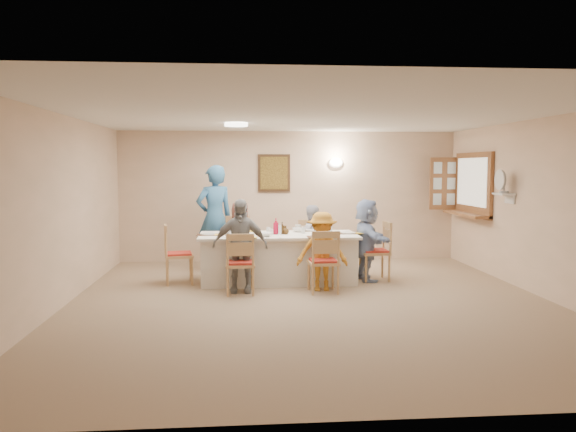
{
  "coord_description": "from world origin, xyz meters",
  "views": [
    {
      "loc": [
        -0.92,
        -7.32,
        1.82
      ],
      "look_at": [
        -0.2,
        1.4,
        1.05
      ],
      "focal_mm": 35.0,
      "sensor_mm": 36.0,
      "label": 1
    }
  ],
  "objects": [
    {
      "name": "wall_sconce",
      "position": [
        0.9,
        3.44,
        1.9
      ],
      "size": [
        0.26,
        0.09,
        0.18
      ],
      "primitive_type": "ellipsoid",
      "color": "white",
      "rests_on": "room_walls"
    },
    {
      "name": "fan_shelf",
      "position": [
        3.13,
        1.05,
        1.4
      ],
      "size": [
        0.22,
        0.36,
        0.03
      ],
      "primitive_type": "cube",
      "color": "white",
      "rests_on": "room_walls"
    },
    {
      "name": "placemat_br",
      "position": [
        0.25,
        1.86,
        0.76
      ],
      "size": [
        0.32,
        0.24,
        0.01
      ],
      "primitive_type": "cube",
      "color": "#472B19",
      "rests_on": "dining_table"
    },
    {
      "name": "shutter_door",
      "position": [
        2.95,
        3.16,
        1.5
      ],
      "size": [
        0.55,
        0.04,
        1.0
      ],
      "primitive_type": "cube",
      "color": "#915C35",
      "rests_on": "room_walls"
    },
    {
      "name": "caregiver",
      "position": [
        -1.4,
        2.59,
        0.92
      ],
      "size": [
        1.01,
        0.96,
        1.85
      ],
      "primitive_type": "imported",
      "rotation": [
        0.0,
        0.0,
        3.58
      ],
      "color": "#336796",
      "rests_on": "ground"
    },
    {
      "name": "chair_left_end",
      "position": [
        -1.9,
        1.44,
        0.47
      ],
      "size": [
        0.51,
        0.51,
        0.93
      ],
      "primitive_type": null,
      "rotation": [
        0.0,
        0.0,
        1.73
      ],
      "color": "tan",
      "rests_on": "ground"
    },
    {
      "name": "drinking_glass",
      "position": [
        -0.5,
        1.49,
        0.82
      ],
      "size": [
        0.07,
        0.07,
        0.1
      ],
      "primitive_type": "cylinder",
      "color": "silver",
      "rests_on": "dining_table"
    },
    {
      "name": "serving_hatch",
      "position": [
        3.21,
        2.4,
        1.5
      ],
      "size": [
        0.06,
        1.5,
        1.15
      ],
      "primitive_type": "cube",
      "color": "#915C35",
      "rests_on": "room_walls"
    },
    {
      "name": "napkin_re",
      "position": [
        0.95,
        1.39,
        0.77
      ],
      "size": [
        0.14,
        0.14,
        0.01
      ],
      "primitive_type": "cube",
      "color": "yellow",
      "rests_on": "dining_table"
    },
    {
      "name": "placemat_fr",
      "position": [
        0.25,
        1.02,
        0.76
      ],
      "size": [
        0.38,
        0.28,
        0.01
      ],
      "primitive_type": "cube",
      "color": "#472B19",
      "rests_on": "dining_table"
    },
    {
      "name": "plate_re",
      "position": [
        0.77,
        1.44,
        0.77
      ],
      "size": [
        0.23,
        0.23,
        0.01
      ],
      "primitive_type": "cylinder",
      "color": "white",
      "rests_on": "dining_table"
    },
    {
      "name": "dining_table",
      "position": [
        -0.35,
        1.44,
        0.38
      ],
      "size": [
        2.48,
        1.05,
        0.76
      ],
      "primitive_type": "cube",
      "color": "white",
      "rests_on": "ground"
    },
    {
      "name": "hatch_sill",
      "position": [
        3.09,
        2.4,
        0.97
      ],
      "size": [
        0.3,
        1.5,
        0.05
      ],
      "primitive_type": "cube",
      "color": "#915C35",
      "rests_on": "room_walls"
    },
    {
      "name": "desk_fan",
      "position": [
        3.1,
        1.05,
        1.55
      ],
      "size": [
        0.3,
        0.3,
        0.28
      ],
      "primitive_type": null,
      "color": "#A5A5A8",
      "rests_on": "fan_shelf"
    },
    {
      "name": "ceiling_light",
      "position": [
        -1.0,
        1.5,
        2.47
      ],
      "size": [
        0.36,
        0.36,
        0.05
      ],
      "primitive_type": "cylinder",
      "color": "white",
      "rests_on": "room_walls"
    },
    {
      "name": "ground",
      "position": [
        0.0,
        0.0,
        0.0
      ],
      "size": [
        7.0,
        7.0,
        0.0
      ],
      "primitive_type": "plane",
      "color": "#9E7D62"
    },
    {
      "name": "napkin_bl",
      "position": [
        -0.77,
        1.81,
        0.77
      ],
      "size": [
        0.14,
        0.14,
        0.01
      ],
      "primitive_type": "cube",
      "color": "yellow",
      "rests_on": "dining_table"
    },
    {
      "name": "placemat_fl",
      "position": [
        -0.95,
        1.02,
        0.76
      ],
      "size": [
        0.37,
        0.28,
        0.01
      ],
      "primitive_type": "cube",
      "color": "#472B19",
      "rests_on": "dining_table"
    },
    {
      "name": "diner_back_left",
      "position": [
        -0.95,
        2.12,
        0.62
      ],
      "size": [
        0.75,
        0.61,
        1.25
      ],
      "primitive_type": "imported",
      "rotation": [
        0.0,
        0.0,
        2.96
      ],
      "color": "brown",
      "rests_on": "ground"
    },
    {
      "name": "placemat_le",
      "position": [
        -1.45,
        1.44,
        0.76
      ],
      "size": [
        0.35,
        0.26,
        0.01
      ],
      "primitive_type": "cube",
      "color": "#472B19",
      "rests_on": "dining_table"
    },
    {
      "name": "plate_fl",
      "position": [
        -0.95,
        1.02,
        0.77
      ],
      "size": [
        0.26,
        0.26,
        0.02
      ],
      "primitive_type": "cylinder",
      "color": "white",
      "rests_on": "dining_table"
    },
    {
      "name": "plate_fr",
      "position": [
        0.25,
        1.02,
        0.77
      ],
      "size": [
        0.25,
        0.25,
        0.02
      ],
      "primitive_type": "cylinder",
      "color": "white",
      "rests_on": "dining_table"
    },
    {
      "name": "napkin_br",
      "position": [
        0.43,
        1.81,
        0.77
      ],
      "size": [
        0.13,
        0.13,
        0.01
      ],
      "primitive_type": "cube",
      "color": "yellow",
      "rests_on": "dining_table"
    },
    {
      "name": "plate_le",
      "position": [
        -1.45,
        1.44,
        0.77
      ],
      "size": [
        0.23,
        0.23,
        0.01
      ],
      "primitive_type": "cylinder",
      "color": "white",
      "rests_on": "dining_table"
    },
    {
      "name": "diner_right_end",
      "position": [
        1.07,
        1.44,
        0.66
      ],
      "size": [
        1.29,
        0.61,
        1.31
      ],
      "primitive_type": "imported",
      "rotation": [
        0.0,
        0.0,
        1.66
      ],
      "color": "#9BB0D9",
      "rests_on": "ground"
    },
    {
      "name": "condiment_brown",
      "position": [
        -0.29,
        1.48,
        0.85
      ],
      "size": [
        0.1,
        0.1,
        0.19
      ],
      "primitive_type": "imported",
      "rotation": [
        0.0,
        0.0,
        -0.05
      ],
      "color": "#473013",
      "rests_on": "dining_table"
    },
    {
      "name": "condiment_malt",
      "position": [
        -0.24,
        1.43,
        0.83
      ],
      "size": [
        0.18,
        0.18,
        0.13
      ],
      "primitive_type": "imported",
      "rotation": [
        0.0,
        0.0,
        -0.4
      ],
      "color": "#473013",
      "rests_on": "dining_table"
    },
    {
      "name": "diner_front_right",
      "position": [
        0.25,
        0.76,
        0.58
      ],
      "size": [
        0.84,
        0.58,
        1.16
      ],
      "primitive_type": "imported",
      "rotation": [
        0.0,
        0.0,
        -0.1
      ],
      "color": "orange",
      "rests_on": "ground"
    },
    {
      "name": "bowl_a",
      "position": [
        -0.58,
        1.17,
        0.79
      ],
      "size": [
        0.28,
        0.28,
        0.06
      ],
      "primitive_type": "imported",
      "rotation": [
        0.0,
        0.0,
        0.07
      ],
      "color": "white",
      "rests_on": "dining_table"
    },
    {
      "name": "plate_br",
      "position": [
        0.25,
        1.86,
        0.77
      ],
      "size": [
        0.25,
        0.25,
        0.02
      ],
      "primitive_type": "cylinder",
      "color": "white",
      "rests_on": "dining_table"
    },
    {
      "name": "chair_front_left",
      "position": [
        -0.95,
        0.64,
        0.45
      ],
      "size": [
        0.44,
        0.44,
        0.9
      ],
      "primitive_type": null,
      "rotation": [
        0.0,
        0.0,
        3.16
      ],
      "color": "tan",
      "rests_on": "ground"
    },
    {
      "name": "napkin_le",
      "position": [
        -1.27,
        1.39,
        0.77
      ],
      "size": [
        0.14,
        0.14,
        0.01
      ],
      "primitive_type": "cube",
      "color": "yellow",
      "rests_on": "dining_table"
    },
    {
      "name": "placemat_bl",
      "position": [
        -0.95,
        1.86,
        0.76
      ],
      "size": [
        0.35,
        0.26,
        0.01
      ],
      "primitive_type": "cube",
      "color": "#472B19",
      "rests_on": "dining_table"
    },
    {
      "name": "placemat_re",
      "position": [
        0.77,
        1.44,
        0.76
      ],
      "size": [
        0.32,
        0.24,
        0.01
      ],
      "primitive_type": "cube",
      "color": "#472B19",
      "rests_on": "dining_table"
    },
    {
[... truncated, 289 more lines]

